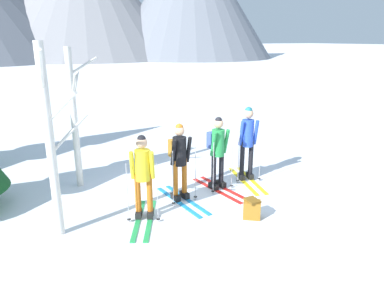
{
  "coord_description": "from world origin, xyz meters",
  "views": [
    {
      "loc": [
        -3.26,
        -6.07,
        3.27
      ],
      "look_at": [
        0.07,
        0.57,
        1.05
      ],
      "focal_mm": 33.06,
      "sensor_mm": 36.0,
      "label": 1
    }
  ],
  "objects_px": {
    "skier_in_yellow": "(143,173)",
    "skier_in_black": "(179,158)",
    "skier_in_blue": "(247,141)",
    "birch_tree_slender": "(74,117)",
    "skier_in_green": "(218,149)",
    "backpack_on_snow_front": "(252,209)",
    "birch_tree_tall": "(51,141)"
  },
  "relations": [
    {
      "from": "skier_in_yellow",
      "to": "skier_in_black",
      "type": "height_order",
      "value": "skier_in_black"
    },
    {
      "from": "skier_in_blue",
      "to": "birch_tree_slender",
      "type": "xyz_separation_m",
      "value": [
        -3.63,
        1.42,
        0.65
      ]
    },
    {
      "from": "birch_tree_slender",
      "to": "skier_in_green",
      "type": "bearing_deg",
      "value": -29.53
    },
    {
      "from": "skier_in_yellow",
      "to": "backpack_on_snow_front",
      "type": "xyz_separation_m",
      "value": [
        1.81,
        -0.93,
        -0.72
      ]
    },
    {
      "from": "birch_tree_slender",
      "to": "backpack_on_snow_front",
      "type": "height_order",
      "value": "birch_tree_slender"
    },
    {
      "from": "skier_in_green",
      "to": "skier_in_blue",
      "type": "xyz_separation_m",
      "value": [
        0.89,
        0.13,
        0.05
      ]
    },
    {
      "from": "skier_in_yellow",
      "to": "skier_in_blue",
      "type": "distance_m",
      "value": 2.9
    },
    {
      "from": "skier_in_green",
      "to": "birch_tree_slender",
      "type": "relative_size",
      "value": 0.54
    },
    {
      "from": "skier_in_blue",
      "to": "birch_tree_slender",
      "type": "distance_m",
      "value": 3.95
    },
    {
      "from": "skier_in_black",
      "to": "skier_in_green",
      "type": "distance_m",
      "value": 1.01
    },
    {
      "from": "skier_in_green",
      "to": "skier_in_yellow",
      "type": "bearing_deg",
      "value": -163.55
    },
    {
      "from": "skier_in_yellow",
      "to": "backpack_on_snow_front",
      "type": "relative_size",
      "value": 4.07
    },
    {
      "from": "skier_in_green",
      "to": "skier_in_blue",
      "type": "relative_size",
      "value": 0.94
    },
    {
      "from": "skier_in_black",
      "to": "skier_in_green",
      "type": "xyz_separation_m",
      "value": [
        1.0,
        0.15,
        0.0
      ]
    },
    {
      "from": "backpack_on_snow_front",
      "to": "birch_tree_slender",
      "type": "bearing_deg",
      "value": 130.67
    },
    {
      "from": "backpack_on_snow_front",
      "to": "skier_in_yellow",
      "type": "bearing_deg",
      "value": 152.78
    },
    {
      "from": "birch_tree_tall",
      "to": "backpack_on_snow_front",
      "type": "xyz_separation_m",
      "value": [
        3.3,
        -1.01,
        -1.5
      ]
    },
    {
      "from": "skier_in_green",
      "to": "birch_tree_tall",
      "type": "relative_size",
      "value": 0.51
    },
    {
      "from": "skier_in_black",
      "to": "skier_in_blue",
      "type": "bearing_deg",
      "value": 8.58
    },
    {
      "from": "skier_in_black",
      "to": "skier_in_blue",
      "type": "height_order",
      "value": "skier_in_blue"
    },
    {
      "from": "backpack_on_snow_front",
      "to": "birch_tree_tall",
      "type": "bearing_deg",
      "value": 163.03
    },
    {
      "from": "skier_in_black",
      "to": "backpack_on_snow_front",
      "type": "distance_m",
      "value": 1.77
    },
    {
      "from": "skier_in_green",
      "to": "birch_tree_slender",
      "type": "xyz_separation_m",
      "value": [
        -2.74,
        1.55,
        0.7
      ]
    },
    {
      "from": "skier_in_yellow",
      "to": "backpack_on_snow_front",
      "type": "height_order",
      "value": "skier_in_yellow"
    },
    {
      "from": "skier_in_yellow",
      "to": "skier_in_green",
      "type": "relative_size",
      "value": 0.98
    },
    {
      "from": "birch_tree_slender",
      "to": "backpack_on_snow_front",
      "type": "distance_m",
      "value": 4.27
    },
    {
      "from": "skier_in_green",
      "to": "backpack_on_snow_front",
      "type": "bearing_deg",
      "value": -94.57
    },
    {
      "from": "skier_in_yellow",
      "to": "birch_tree_tall",
      "type": "relative_size",
      "value": 0.5
    },
    {
      "from": "skier_in_yellow",
      "to": "skier_in_green",
      "type": "height_order",
      "value": "skier_in_green"
    },
    {
      "from": "skier_in_blue",
      "to": "backpack_on_snow_front",
      "type": "distance_m",
      "value": 2.07
    },
    {
      "from": "skier_in_black",
      "to": "backpack_on_snow_front",
      "type": "xyz_separation_m",
      "value": [
        0.88,
        -1.34,
        -0.73
      ]
    },
    {
      "from": "skier_in_blue",
      "to": "backpack_on_snow_front",
      "type": "bearing_deg",
      "value": -121.74
    }
  ]
}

